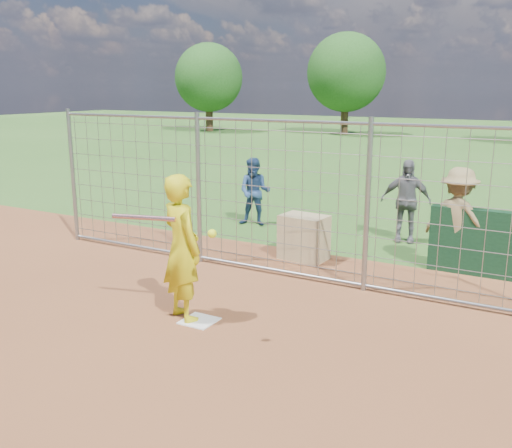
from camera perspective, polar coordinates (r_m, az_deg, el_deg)
The scene contains 10 objects.
ground at distance 7.80m, azimuth -4.86°, elevation -9.20°, with size 100.00×100.00×0.00m, color #2D591E.
infield_dirt at distance 5.85m, azimuth -22.43°, elevation -18.54°, with size 18.00×18.00×0.00m, color brown.
home_plate at distance 7.65m, azimuth -5.71°, elevation -9.63°, with size 0.43×0.43×0.02m, color silver.
batter at distance 7.47m, azimuth -7.43°, elevation -2.39°, with size 0.71×0.47×1.95m, color #D0C612.
bystander_a at distance 12.58m, azimuth -0.12°, elevation 3.23°, with size 0.73×0.57×1.50m, color navy.
bystander_b at distance 11.59m, azimuth 14.74°, elevation 2.25°, with size 0.96×0.40×1.64m, color slate.
bystander_c at distance 9.99m, azimuth 19.50°, elevation 0.40°, with size 1.12×0.65×1.74m, color olive.
equipment_bin at distance 10.18m, azimuth 4.81°, elevation -1.34°, with size 0.80×0.55×0.80m, color tan.
equipment_in_play at distance 7.18m, azimuth -9.66°, elevation 0.28°, with size 1.62×0.36×0.11m.
backstop_fence at distance 9.09m, azimuth 2.04°, elevation 2.44°, with size 9.08×0.08×2.60m.
Camera 1 is at (4.06, -5.93, 3.02)m, focal length 40.00 mm.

